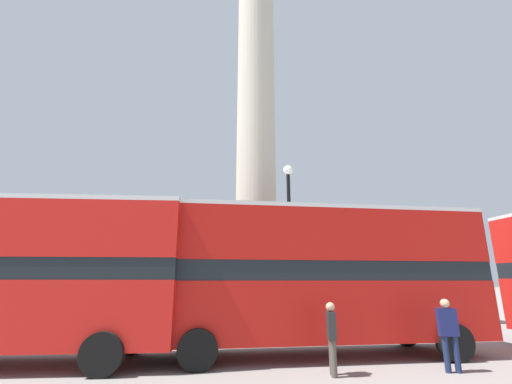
{
  "coord_description": "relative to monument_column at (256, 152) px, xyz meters",
  "views": [
    {
      "loc": [
        -1.38,
        -16.67,
        2.15
      ],
      "look_at": [
        0.0,
        0.0,
        6.5
      ],
      "focal_mm": 24.0,
      "sensor_mm": 36.0,
      "label": 1
    }
  ],
  "objects": [
    {
      "name": "pedestrian_near_lamp",
      "position": [
        1.14,
        -8.09,
        -7.73
      ],
      "size": [
        0.22,
        0.45,
        1.64
      ],
      "rotation": [
        0.0,
        0.0,
        1.45
      ],
      "color": "#4C473D",
      "rests_on": "ground_plane"
    },
    {
      "name": "pedestrian_by_plinth",
      "position": [
        4.12,
        -8.04,
        -7.68
      ],
      "size": [
        0.47,
        0.24,
        1.71
      ],
      "rotation": [
        0.0,
        0.0,
        3.01
      ],
      "color": "#192347",
      "rests_on": "ground_plane"
    },
    {
      "name": "equestrian_statue",
      "position": [
        -12.72,
        3.52,
        -6.83
      ],
      "size": [
        4.05,
        3.64,
        6.14
      ],
      "rotation": [
        0.0,
        0.0,
        -0.48
      ],
      "color": "#BCB29E",
      "rests_on": "ground_plane"
    },
    {
      "name": "monument_column",
      "position": [
        0.0,
        0.0,
        0.0
      ],
      "size": [
        5.44,
        5.44,
        23.39
      ],
      "color": "#BCB29E",
      "rests_on": "ground_plane"
    },
    {
      "name": "street_lamp",
      "position": [
        0.93,
        -4.03,
        -5.23
      ],
      "size": [
        0.38,
        0.38,
        6.55
      ],
      "color": "black",
      "rests_on": "ground_plane"
    },
    {
      "name": "ground_plane",
      "position": [
        0.0,
        0.0,
        -8.63
      ],
      "size": [
        200.0,
        200.0,
        0.0
      ],
      "primitive_type": "plane",
      "color": "gray"
    },
    {
      "name": "bus_a",
      "position": [
        1.36,
        -5.98,
        -6.24
      ],
      "size": [
        10.13,
        3.23,
        4.33
      ],
      "rotation": [
        0.0,
        0.0,
        0.06
      ],
      "color": "#B7140F",
      "rests_on": "ground_plane"
    }
  ]
}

